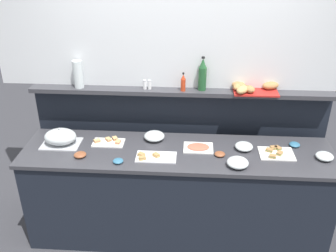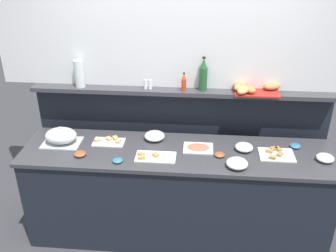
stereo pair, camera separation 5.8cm
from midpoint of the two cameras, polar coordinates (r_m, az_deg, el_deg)
The scene contains 23 objects.
ground_plane at distance 4.34m, azimuth 1.28°, elevation -10.23°, with size 12.00×12.00×0.00m, color #38383D.
buffet_counter at distance 3.58m, azimuth 0.90°, elevation -10.17°, with size 2.74×0.66×0.93m.
back_ledge_unit at distance 3.87m, azimuth 1.32°, elevation -2.85°, with size 2.83×0.22×1.34m.
upper_wall_panel at distance 3.44m, azimuth 1.58°, elevation 15.94°, with size 3.43×0.08×1.26m, color silver.
sandwich_platter_rear at distance 3.22m, azimuth -2.63°, elevation -4.66°, with size 0.34×0.18×0.04m.
sandwich_platter_front at distance 3.48m, azimuth -9.37°, elevation -2.37°, with size 0.28×0.16×0.04m.
sandwich_platter_side at distance 3.39m, azimuth 15.46°, elevation -3.93°, with size 0.30×0.22×0.04m.
cold_cuts_platter at distance 3.36m, azimuth 4.09°, elevation -3.24°, with size 0.26×0.19×0.02m.
serving_cloche at distance 3.52m, azimuth -16.35°, elevation -1.65°, with size 0.34×0.24×0.17m.
glass_bowl_large at distance 3.44m, azimuth 22.07°, elevation -4.28°, with size 0.15×0.15×0.06m.
glass_bowl_medium at distance 3.15m, azimuth 9.93°, elevation -5.49°, with size 0.18×0.18×0.07m.
glass_bowl_small at distance 3.39m, azimuth 10.88°, elevation -3.08°, with size 0.16×0.16×0.06m.
glass_bowl_extra at distance 3.48m, azimuth -2.55°, elevation -1.57°, with size 0.19×0.19×0.08m.
condiment_bowl_cream at distance 3.56m, azimuth 18.08°, elevation -2.67°, with size 0.09×0.09×0.03m, color teal.
condiment_bowl_dark at distance 3.27m, azimuth 7.31°, elevation -4.22°, with size 0.09×0.09×0.03m, color brown.
condiment_bowl_teal at distance 3.18m, azimuth -8.05°, elevation -5.24°, with size 0.09×0.09×0.03m, color teal.
condiment_bowl_red at distance 3.32m, azimuth -13.60°, elevation -4.23°, with size 0.11×0.11×0.04m, color brown.
wine_bottle_green at distance 3.48m, azimuth 4.73°, elevation 7.64°, with size 0.08×0.08×0.32m.
hot_sauce_bottle at distance 3.47m, azimuth 1.82°, elevation 6.51°, with size 0.04×0.04×0.18m.
salt_shaker at distance 3.54m, azimuth -3.99°, elevation 6.25°, with size 0.03×0.03×0.09m.
pepper_shaker at distance 3.53m, azimuth -3.28°, elevation 6.24°, with size 0.03×0.03×0.09m.
bread_basket at distance 3.54m, azimuth 11.85°, elevation 5.62°, with size 0.47×0.30×0.08m.
water_carafe at distance 3.64m, azimuth -13.84°, elevation 7.59°, with size 0.09×0.09×0.26m, color silver.
Camera 1 is at (0.11, -2.84, 2.65)m, focal length 40.46 mm.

